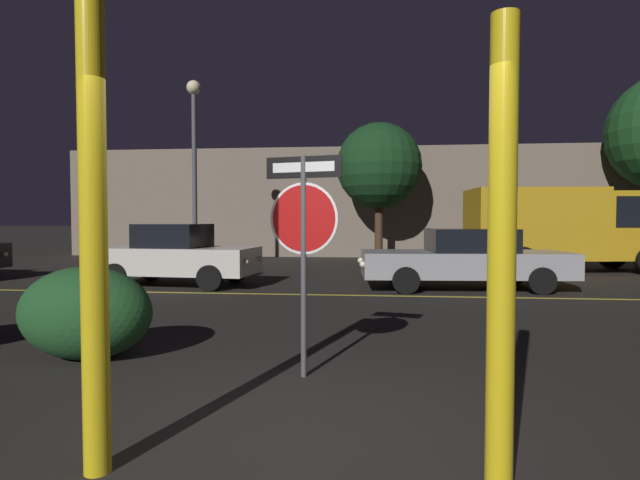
{
  "coord_description": "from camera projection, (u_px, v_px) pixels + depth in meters",
  "views": [
    {
      "loc": [
        0.49,
        -3.5,
        1.62
      ],
      "look_at": [
        -0.2,
        3.24,
        1.35
      ],
      "focal_mm": 28.0,
      "sensor_mm": 36.0,
      "label": 1
    }
  ],
  "objects": [
    {
      "name": "yellow_pole_right",
      "position": [
        502.0,
        258.0,
        2.88
      ],
      "size": [
        0.16,
        0.16,
        2.79
      ],
      "primitive_type": "cylinder",
      "color": "yellow",
      "rests_on": "ground_plane"
    },
    {
      "name": "hedge_bush_1",
      "position": [
        86.0,
        313.0,
        5.8
      ],
      "size": [
        1.56,
        1.07,
        1.08
      ],
      "primitive_type": "ellipsoid",
      "color": "#1E4C23",
      "rests_on": "ground_plane"
    },
    {
      "name": "road_center_stripe",
      "position": [
        348.0,
        295.0,
        10.76
      ],
      "size": [
        34.08,
        0.12,
        0.01
      ],
      "primitive_type": "cube",
      "color": "gold",
      "rests_on": "ground_plane"
    },
    {
      "name": "ground_plane",
      "position": [
        302.0,
        445.0,
        3.59
      ],
      "size": [
        260.0,
        260.0,
        0.0
      ],
      "primitive_type": "plane",
      "color": "black"
    },
    {
      "name": "stop_sign",
      "position": [
        304.0,
        221.0,
        5.1
      ],
      "size": [
        0.8,
        0.2,
        2.27
      ],
      "rotation": [
        0.0,
        0.0,
        -0.22
      ],
      "color": "#4C4C51",
      "rests_on": "ground_plane"
    },
    {
      "name": "passing_car_1",
      "position": [
        177.0,
        255.0,
        12.39
      ],
      "size": [
        4.03,
        2.08,
        1.53
      ],
      "rotation": [
        0.0,
        0.0,
        -1.65
      ],
      "color": "silver",
      "rests_on": "ground_plane"
    },
    {
      "name": "passing_car_2",
      "position": [
        465.0,
        259.0,
        11.72
      ],
      "size": [
        4.93,
        2.12,
        1.42
      ],
      "rotation": [
        0.0,
        0.0,
        1.64
      ],
      "color": "#9E9EA3",
      "rests_on": "ground_plane"
    },
    {
      "name": "tree_1",
      "position": [
        379.0,
        166.0,
        19.78
      ],
      "size": [
        3.39,
        3.39,
        5.48
      ],
      "color": "#422D1E",
      "rests_on": "ground_plane"
    },
    {
      "name": "yellow_pole_left",
      "position": [
        93.0,
        225.0,
        3.14
      ],
      "size": [
        0.17,
        0.17,
        3.18
      ],
      "primitive_type": "cylinder",
      "color": "yellow",
      "rests_on": "ground_plane"
    },
    {
      "name": "street_lamp",
      "position": [
        194.0,
        143.0,
        16.73
      ],
      "size": [
        0.47,
        0.47,
        6.3
      ],
      "color": "#4C4C51",
      "rests_on": "ground_plane"
    },
    {
      "name": "building_backdrop",
      "position": [
        372.0,
        203.0,
        23.22
      ],
      "size": [
        27.68,
        3.28,
        4.83
      ],
      "primitive_type": "cube",
      "color": "#7A6B5B",
      "rests_on": "ground_plane"
    },
    {
      "name": "delivery_truck",
      "position": [
        576.0,
        224.0,
        15.78
      ],
      "size": [
        6.34,
        2.63,
        2.61
      ],
      "rotation": [
        0.0,
        0.0,
        -1.51
      ],
      "color": "gold",
      "rests_on": "ground_plane"
    }
  ]
}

